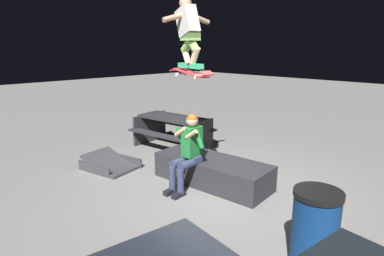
% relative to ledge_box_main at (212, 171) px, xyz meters
% --- Properties ---
extents(ground_plane, '(40.00, 40.00, 0.00)m').
position_rel_ledge_box_main_xyz_m(ground_plane, '(-0.22, 0.08, -0.23)').
color(ground_plane, slate).
extents(ledge_box_main, '(2.15, 0.99, 0.45)m').
position_rel_ledge_box_main_xyz_m(ledge_box_main, '(0.00, 0.00, 0.00)').
color(ledge_box_main, '#28282D').
rests_on(ledge_box_main, ground).
extents(person_sitting_on_ledge, '(0.60, 0.77, 1.29)m').
position_rel_ledge_box_main_xyz_m(person_sitting_on_ledge, '(0.14, 0.47, 0.48)').
color(person_sitting_on_ledge, '#2D3856').
rests_on(person_sitting_on_ledge, ground).
extents(skateboard, '(1.04, 0.39, 0.13)m').
position_rel_ledge_box_main_xyz_m(skateboard, '(0.29, 0.26, 1.72)').
color(skateboard, '#B72D2D').
extents(skater_airborne, '(0.63, 0.88, 1.12)m').
position_rel_ledge_box_main_xyz_m(skater_airborne, '(0.35, 0.25, 2.41)').
color(skater_airborne, '#2D9E66').
extents(kicker_ramp, '(1.08, 0.93, 0.40)m').
position_rel_ledge_box_main_xyz_m(kicker_ramp, '(1.90, 0.90, -0.16)').
color(kicker_ramp, '#38383D').
rests_on(kicker_ramp, ground).
extents(picnic_table_back, '(1.85, 1.54, 0.75)m').
position_rel_ledge_box_main_xyz_m(picnic_table_back, '(2.12, -0.97, 0.27)').
color(picnic_table_back, '#28282D').
rests_on(picnic_table_back, ground).
extents(trash_bin, '(0.51, 0.51, 0.91)m').
position_rel_ledge_box_main_xyz_m(trash_bin, '(-2.29, 0.95, 0.23)').
color(trash_bin, navy).
rests_on(trash_bin, ground).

